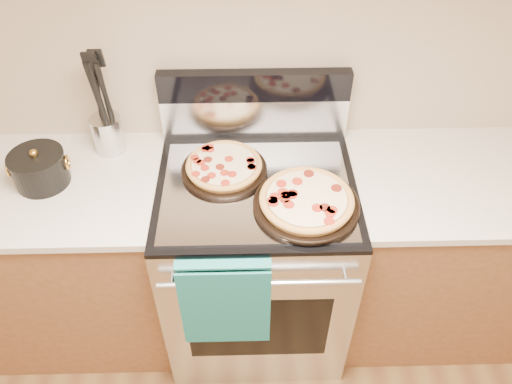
{
  "coord_description": "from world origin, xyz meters",
  "views": [
    {
      "loc": [
        -0.04,
        0.26,
        2.2
      ],
      "look_at": [
        -0.0,
        1.55,
        0.97
      ],
      "focal_mm": 35.0,
      "sensor_mm": 36.0,
      "label": 1
    }
  ],
  "objects_px": {
    "range_body": "(256,262)",
    "utensil_crock": "(108,134)",
    "saucepan": "(40,170)",
    "pepperoni_pizza_front": "(306,201)",
    "pepperoni_pizza_back": "(224,167)"
  },
  "relations": [
    {
      "from": "pepperoni_pizza_back",
      "to": "utensil_crock",
      "type": "height_order",
      "value": "utensil_crock"
    },
    {
      "from": "saucepan",
      "to": "utensil_crock",
      "type": "bearing_deg",
      "value": 41.71
    },
    {
      "from": "range_body",
      "to": "utensil_crock",
      "type": "height_order",
      "value": "utensil_crock"
    },
    {
      "from": "pepperoni_pizza_front",
      "to": "pepperoni_pizza_back",
      "type": "bearing_deg",
      "value": 146.25
    },
    {
      "from": "utensil_crock",
      "to": "pepperoni_pizza_front",
      "type": "bearing_deg",
      "value": -25.7
    },
    {
      "from": "pepperoni_pizza_front",
      "to": "saucepan",
      "type": "xyz_separation_m",
      "value": [
        -0.99,
        0.17,
        0.02
      ]
    },
    {
      "from": "pepperoni_pizza_back",
      "to": "saucepan",
      "type": "bearing_deg",
      "value": -177.73
    },
    {
      "from": "range_body",
      "to": "utensil_crock",
      "type": "relative_size",
      "value": 5.8
    },
    {
      "from": "utensil_crock",
      "to": "saucepan",
      "type": "bearing_deg",
      "value": -138.29
    },
    {
      "from": "pepperoni_pizza_front",
      "to": "utensil_crock",
      "type": "height_order",
      "value": "utensil_crock"
    },
    {
      "from": "range_body",
      "to": "pepperoni_pizza_front",
      "type": "xyz_separation_m",
      "value": [
        0.18,
        -0.13,
        0.5
      ]
    },
    {
      "from": "utensil_crock",
      "to": "range_body",
      "type": "bearing_deg",
      "value": -22.05
    },
    {
      "from": "pepperoni_pizza_back",
      "to": "utensil_crock",
      "type": "distance_m",
      "value": 0.5
    },
    {
      "from": "pepperoni_pizza_front",
      "to": "utensil_crock",
      "type": "relative_size",
      "value": 2.44
    },
    {
      "from": "saucepan",
      "to": "pepperoni_pizza_front",
      "type": "bearing_deg",
      "value": -9.89
    }
  ]
}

